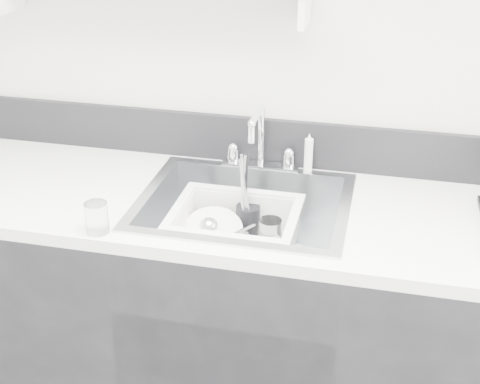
# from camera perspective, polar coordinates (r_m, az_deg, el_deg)

# --- Properties ---
(counter_run) EXTENTS (3.20, 0.62, 0.92)m
(counter_run) POSITION_cam_1_polar(r_m,az_deg,el_deg) (2.29, 0.29, -11.11)
(counter_run) COLOR black
(counter_run) RESTS_ON ground
(backsplash) EXTENTS (3.20, 0.02, 0.16)m
(backsplash) POSITION_cam_1_polar(r_m,az_deg,el_deg) (2.26, 2.01, 4.36)
(backsplash) COLOR black
(backsplash) RESTS_ON counter_run
(sink) EXTENTS (0.64, 0.52, 0.20)m
(sink) POSITION_cam_1_polar(r_m,az_deg,el_deg) (2.08, 0.31, -3.07)
(sink) COLOR silver
(sink) RESTS_ON counter_run
(faucet) EXTENTS (0.26, 0.18, 0.23)m
(faucet) POSITION_cam_1_polar(r_m,az_deg,el_deg) (2.22, 1.74, 3.39)
(faucet) COLOR silver
(faucet) RESTS_ON counter_run
(side_sprayer) EXTENTS (0.03, 0.03, 0.14)m
(side_sprayer) POSITION_cam_1_polar(r_m,az_deg,el_deg) (2.21, 5.87, 3.32)
(side_sprayer) COLOR white
(side_sprayer) RESTS_ON counter_run
(wash_tub) EXTENTS (0.47, 0.44, 0.15)m
(wash_tub) POSITION_cam_1_polar(r_m,az_deg,el_deg) (2.06, -0.42, -3.47)
(wash_tub) COLOR white
(wash_tub) RESTS_ON sink
(plate_stack) EXTENTS (0.23, 0.22, 0.09)m
(plate_stack) POSITION_cam_1_polar(r_m,az_deg,el_deg) (2.11, -2.05, -3.88)
(plate_stack) COLOR white
(plate_stack) RESTS_ON wash_tub
(utensil_cup) EXTENTS (0.08, 0.08, 0.26)m
(utensil_cup) POSITION_cam_1_polar(r_m,az_deg,el_deg) (2.15, 0.67, -2.16)
(utensil_cup) COLOR black
(utensil_cup) RESTS_ON wash_tub
(ladle) EXTENTS (0.27, 0.16, 0.07)m
(ladle) POSITION_cam_1_polar(r_m,az_deg,el_deg) (2.08, -1.21, -3.88)
(ladle) COLOR silver
(ladle) RESTS_ON wash_tub
(tumbler_in_tub) EXTENTS (0.08, 0.08, 0.10)m
(tumbler_in_tub) POSITION_cam_1_polar(r_m,az_deg,el_deg) (2.07, 2.59, -3.63)
(tumbler_in_tub) COLOR white
(tumbler_in_tub) RESTS_ON wash_tub
(tumbler_counter) EXTENTS (0.08, 0.08, 0.09)m
(tumbler_counter) POSITION_cam_1_polar(r_m,az_deg,el_deg) (1.90, -12.12, -2.15)
(tumbler_counter) COLOR white
(tumbler_counter) RESTS_ON counter_run
(bowl_small) EXTENTS (0.11, 0.11, 0.03)m
(bowl_small) POSITION_cam_1_polar(r_m,az_deg,el_deg) (2.04, 1.91, -5.36)
(bowl_small) COLOR white
(bowl_small) RESTS_ON wash_tub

